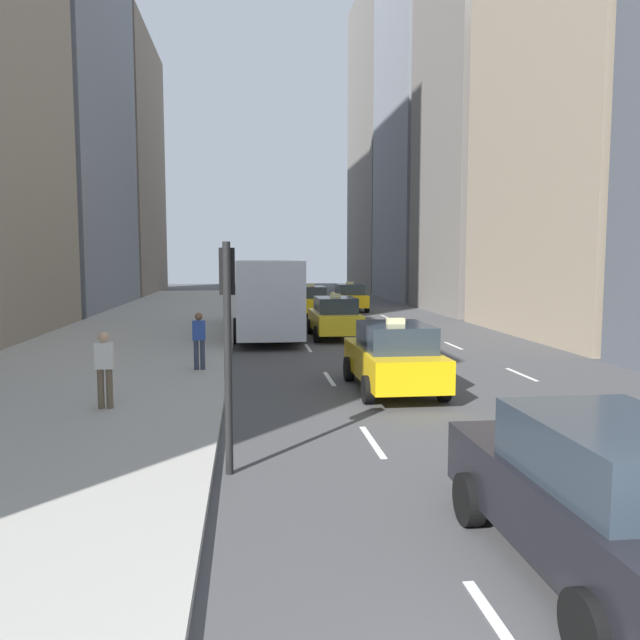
% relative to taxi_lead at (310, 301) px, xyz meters
% --- Properties ---
extents(sidewalk_left, '(8.00, 66.00, 0.15)m').
position_rel_taxi_lead_xyz_m(sidewalk_left, '(-8.20, -6.06, -0.81)').
color(sidewalk_left, '#ADAAA3').
rests_on(sidewalk_left, ground).
extents(lane_markings, '(5.72, 56.00, 0.01)m').
position_rel_taxi_lead_xyz_m(lane_markings, '(1.40, -10.06, -0.87)').
color(lane_markings, white).
rests_on(lane_markings, ground).
extents(building_row_left, '(6.00, 67.73, 36.81)m').
position_rel_taxi_lead_xyz_m(building_row_left, '(-15.20, 0.43, 14.45)').
color(building_row_left, slate).
rests_on(building_row_left, ground).
extents(building_row_right, '(6.00, 69.27, 32.13)m').
position_rel_taxi_lead_xyz_m(building_row_right, '(10.80, 3.94, 12.24)').
color(building_row_right, '#4C515B').
rests_on(building_row_right, ground).
extents(taxi_lead, '(2.02, 4.40, 1.87)m').
position_rel_taxi_lead_xyz_m(taxi_lead, '(0.00, 0.00, 0.00)').
color(taxi_lead, yellow).
rests_on(taxi_lead, ground).
extents(taxi_second, '(2.02, 4.40, 1.87)m').
position_rel_taxi_lead_xyz_m(taxi_second, '(0.00, -10.18, 0.00)').
color(taxi_second, yellow).
rests_on(taxi_second, ground).
extents(taxi_third, '(2.02, 4.40, 1.87)m').
position_rel_taxi_lead_xyz_m(taxi_third, '(0.00, -20.79, 0.00)').
color(taxi_third, yellow).
rests_on(taxi_third, ground).
extents(taxi_fourth, '(2.02, 4.40, 1.87)m').
position_rel_taxi_lead_xyz_m(taxi_fourth, '(2.80, 3.07, 0.00)').
color(taxi_fourth, yellow).
rests_on(taxi_fourth, ground).
extents(sedan_black_near, '(2.02, 4.49, 1.74)m').
position_rel_taxi_lead_xyz_m(sedan_black_near, '(-0.00, -30.17, 0.00)').
color(sedan_black_near, black).
rests_on(sedan_black_near, ground).
extents(city_bus, '(2.80, 11.61, 3.25)m').
position_rel_taxi_lead_xyz_m(city_bus, '(-2.81, -8.07, 0.91)').
color(city_bus, silver).
rests_on(city_bus, ground).
extents(pedestrian_mid_block, '(0.36, 0.22, 1.65)m').
position_rel_taxi_lead_xyz_m(pedestrian_mid_block, '(-6.68, -22.49, 0.19)').
color(pedestrian_mid_block, brown).
rests_on(pedestrian_mid_block, sidewalk_left).
extents(pedestrian_far_walking, '(0.36, 0.22, 1.65)m').
position_rel_taxi_lead_xyz_m(pedestrian_far_walking, '(-5.03, -17.99, 0.19)').
color(pedestrian_far_walking, '#383D51').
rests_on(pedestrian_far_walking, sidewalk_left).
extents(traffic_light_pole, '(0.24, 0.42, 3.60)m').
position_rel_taxi_lead_xyz_m(traffic_light_pole, '(-3.95, -26.39, 1.53)').
color(traffic_light_pole, black).
rests_on(traffic_light_pole, ground).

